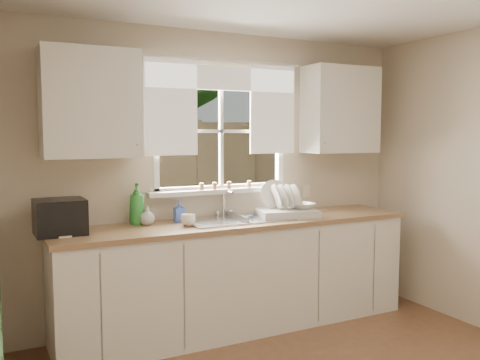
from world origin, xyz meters
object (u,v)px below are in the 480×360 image
dish_rack (286,209)px  cup (188,220)px  soap_bottle_a (137,204)px  black_appliance (60,217)px

dish_rack → cup: size_ratio=4.94×
dish_rack → soap_bottle_a: soap_bottle_a is taller
soap_bottle_a → cup: size_ratio=2.87×
cup → soap_bottle_a: bearing=144.0°
soap_bottle_a → black_appliance: size_ratio=0.96×
cup → black_appliance: 0.95m
dish_rack → soap_bottle_a: 1.28m
soap_bottle_a → cup: (0.34, -0.24, -0.12)m
soap_bottle_a → black_appliance: soap_bottle_a is taller
black_appliance → dish_rack: bearing=-3.3°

